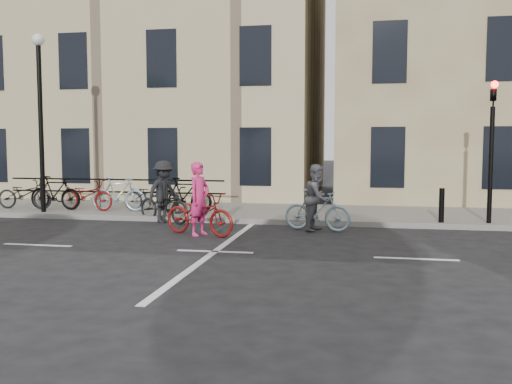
% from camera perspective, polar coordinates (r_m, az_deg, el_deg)
% --- Properties ---
extents(ground, '(120.00, 120.00, 0.00)m').
position_cam_1_polar(ground, '(11.79, -4.13, -5.98)').
color(ground, black).
rests_on(ground, ground).
extents(sidewalk, '(46.00, 4.00, 0.15)m').
position_cam_1_polar(sidewalk, '(18.68, -11.32, -1.77)').
color(sidewalk, slate).
rests_on(sidewalk, ground).
extents(building_west, '(20.00, 10.00, 10.00)m').
position_cam_1_polar(building_west, '(27.15, -15.85, 10.96)').
color(building_west, tan).
rests_on(building_west, sidewalk).
extents(traffic_light, '(0.18, 0.30, 3.90)m').
position_cam_1_polar(traffic_light, '(15.86, 22.53, 5.38)').
color(traffic_light, black).
rests_on(traffic_light, sidewalk).
extents(lamp_post, '(0.36, 0.36, 5.28)m').
position_cam_1_polar(lamp_post, '(18.29, -20.79, 8.58)').
color(lamp_post, black).
rests_on(lamp_post, sidewalk).
extents(bollard_east, '(0.14, 0.14, 0.90)m').
position_cam_1_polar(bollard_east, '(15.66, 18.07, -1.27)').
color(bollard_east, black).
rests_on(bollard_east, sidewalk).
extents(parked_bikes, '(7.25, 1.23, 1.05)m').
position_cam_1_polar(parked_bikes, '(18.12, -15.18, -0.24)').
color(parked_bikes, black).
rests_on(parked_bikes, sidewalk).
extents(cyclist_pink, '(2.10, 1.38, 1.77)m').
position_cam_1_polar(cyclist_pink, '(13.81, -5.68, -1.81)').
color(cyclist_pink, maroon).
rests_on(cyclist_pink, ground).
extents(cyclist_grey, '(1.82, 0.95, 1.69)m').
position_cam_1_polar(cyclist_grey, '(14.50, 6.15, -1.20)').
color(cyclist_grey, '#8AA8B5').
rests_on(cyclist_grey, ground).
extents(cyclist_dark, '(2.03, 1.53, 1.73)m').
position_cam_1_polar(cyclist_dark, '(16.13, -9.20, -0.62)').
color(cyclist_dark, black).
rests_on(cyclist_dark, ground).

